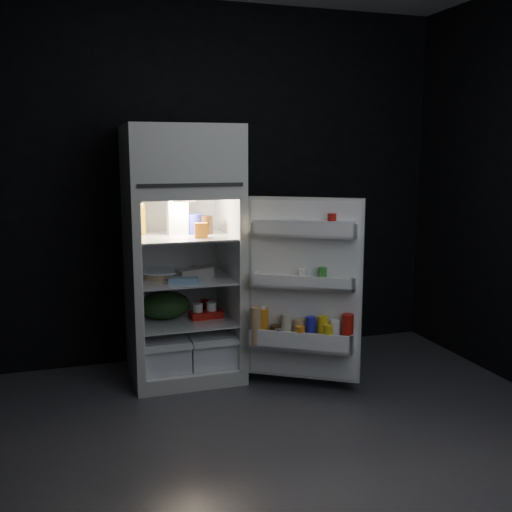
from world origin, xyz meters
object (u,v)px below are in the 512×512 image
object	(u,v)px
refrigerator	(182,244)
milk_jug	(177,217)
egg_carton	(195,273)
yogurt_tray	(206,314)
fridge_door	(304,294)

from	to	relation	value
refrigerator	milk_jug	size ratio (longest dim) A/B	7.42
egg_carton	yogurt_tray	world-z (taller)	egg_carton
refrigerator	yogurt_tray	xyz separation A→B (m)	(0.15, -0.08, -0.50)
fridge_door	yogurt_tray	bearing A→B (deg)	137.26
milk_jug	egg_carton	distance (m)	0.42
refrigerator	milk_jug	xyz separation A→B (m)	(-0.02, 0.03, 0.19)
fridge_door	yogurt_tray	world-z (taller)	fridge_door
fridge_door	egg_carton	size ratio (longest dim) A/B	4.67
fridge_door	milk_jug	distance (m)	1.05
milk_jug	yogurt_tray	size ratio (longest dim) A/B	1.04
fridge_door	yogurt_tray	size ratio (longest dim) A/B	5.28
egg_carton	fridge_door	bearing A→B (deg)	-57.12
refrigerator	fridge_door	size ratio (longest dim) A/B	1.46
refrigerator	milk_jug	bearing A→B (deg)	126.56
fridge_door	egg_carton	bearing A→B (deg)	142.80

